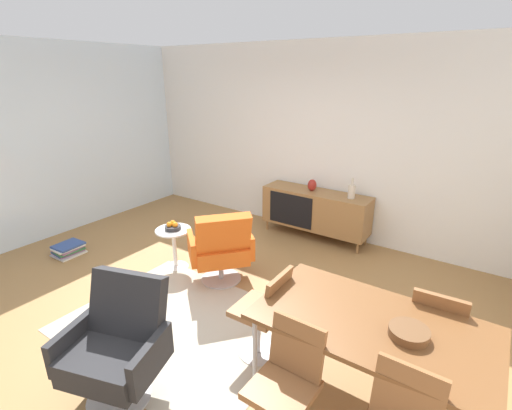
# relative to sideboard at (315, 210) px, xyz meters

# --- Properties ---
(ground_plane) EXTENTS (8.32, 8.32, 0.00)m
(ground_plane) POSITION_rel_sideboard_xyz_m (-0.16, -2.30, -0.44)
(ground_plane) COLOR #9E7242
(wall_back) EXTENTS (6.80, 0.12, 2.80)m
(wall_back) POSITION_rel_sideboard_xyz_m (-0.16, 0.30, 0.96)
(wall_back) COLOR white
(wall_back) RESTS_ON ground_plane
(wall_window_left) EXTENTS (0.12, 5.60, 2.80)m
(wall_window_left) POSITION_rel_sideboard_xyz_m (-3.36, -2.30, 0.96)
(wall_window_left) COLOR silver
(wall_window_left) RESTS_ON ground_plane
(sideboard) EXTENTS (1.60, 0.45, 0.72)m
(sideboard) POSITION_rel_sideboard_xyz_m (0.00, 0.00, 0.00)
(sideboard) COLOR olive
(sideboard) RESTS_ON ground_plane
(vase_cobalt) EXTENTS (0.13, 0.13, 0.17)m
(vase_cobalt) POSITION_rel_sideboard_xyz_m (-0.07, 0.00, 0.37)
(vase_cobalt) COLOR maroon
(vase_cobalt) RESTS_ON sideboard
(vase_sculptural_dark) EXTENTS (0.10, 0.10, 0.29)m
(vase_sculptural_dark) POSITION_rel_sideboard_xyz_m (0.53, 0.00, 0.38)
(vase_sculptural_dark) COLOR beige
(vase_sculptural_dark) RESTS_ON sideboard
(dining_table) EXTENTS (1.60, 0.90, 0.74)m
(dining_table) POSITION_rel_sideboard_xyz_m (1.64, -2.53, 0.26)
(dining_table) COLOR brown
(dining_table) RESTS_ON ground_plane
(wooden_bowl_on_table) EXTENTS (0.26, 0.26, 0.06)m
(wooden_bowl_on_table) POSITION_rel_sideboard_xyz_m (1.89, -2.55, 0.33)
(wooden_bowl_on_table) COLOR brown
(wooden_bowl_on_table) RESTS_ON dining_table
(dining_chair_near_window) EXTENTS (0.43, 0.41, 0.86)m
(dining_chair_near_window) POSITION_rel_sideboard_xyz_m (0.75, -2.53, 0.03)
(dining_chair_near_window) COLOR brown
(dining_chair_near_window) RESTS_ON ground_plane
(dining_chair_front_left) EXTENTS (0.41, 0.43, 0.86)m
(dining_chair_front_left) POSITION_rel_sideboard_xyz_m (1.29, -3.09, 0.03)
(dining_chair_front_left) COLOR brown
(dining_chair_front_left) RESTS_ON ground_plane
(dining_chair_back_right) EXTENTS (0.42, 0.44, 0.86)m
(dining_chair_back_right) POSITION_rel_sideboard_xyz_m (2.00, -1.97, 0.03)
(dining_chair_back_right) COLOR brown
(dining_chair_back_right) RESTS_ON ground_plane
(lounge_chair_red) EXTENTS (0.90, 0.91, 0.95)m
(lounge_chair_red) POSITION_rel_sideboard_xyz_m (-0.32, -1.80, 0.03)
(lounge_chair_red) COLOR #D85919
(lounge_chair_red) RESTS_ON ground_plane
(armchair_black_shell) EXTENTS (0.84, 0.81, 0.95)m
(armchair_black_shell) POSITION_rel_sideboard_xyz_m (0.07, -3.48, 0.03)
(armchair_black_shell) COLOR #262628
(armchair_black_shell) RESTS_ON ground_plane
(side_table_round) EXTENTS (0.44, 0.44, 0.52)m
(side_table_round) POSITION_rel_sideboard_xyz_m (-1.06, -1.84, -0.12)
(side_table_round) COLOR white
(side_table_round) RESTS_ON ground_plane
(fruit_bowl) EXTENTS (0.20, 0.20, 0.11)m
(fruit_bowl) POSITION_rel_sideboard_xyz_m (-1.06, -1.84, 0.12)
(fruit_bowl) COLOR #262628
(fruit_bowl) RESTS_ON side_table_round
(magazine_stack) EXTENTS (0.32, 0.40, 0.15)m
(magazine_stack) POSITION_rel_sideboard_xyz_m (-2.51, -2.44, -0.36)
(magazine_stack) COLOR silver
(magazine_stack) RESTS_ON ground_plane
(area_rug) EXTENTS (2.20, 1.70, 0.01)m
(area_rug) POSITION_rel_sideboard_xyz_m (-0.14, -2.65, -0.44)
(area_rug) COLOR #B7AD99
(area_rug) RESTS_ON ground_plane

